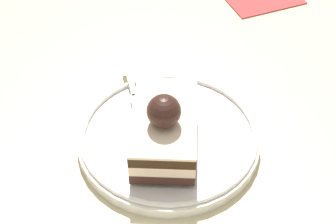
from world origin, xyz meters
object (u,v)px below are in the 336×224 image
at_px(fork, 133,91).
at_px(folded_napkin, 263,0).
at_px(dessert_plate, 168,139).
at_px(cake_slice, 165,127).

height_order(fork, folded_napkin, fork).
distance_m(fork, folded_napkin, 0.28).
relative_size(fork, folded_napkin, 0.93).
height_order(dessert_plate, fork, fork).
distance_m(dessert_plate, cake_slice, 0.04).
distance_m(cake_slice, fork, 0.09).
bearing_deg(cake_slice, folded_napkin, 86.68).
bearing_deg(cake_slice, fork, 137.11).
relative_size(dessert_plate, cake_slice, 1.54).
xyz_separation_m(dessert_plate, cake_slice, (0.00, -0.02, 0.03)).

